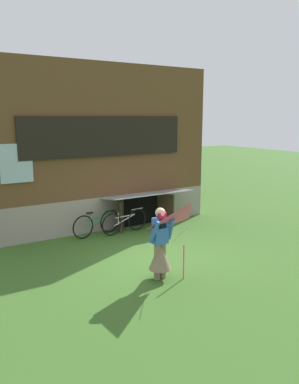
% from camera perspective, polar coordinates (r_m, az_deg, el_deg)
% --- Properties ---
extents(ground_plane, '(60.00, 60.00, 0.00)m').
position_cam_1_polar(ground_plane, '(10.23, 1.06, -9.81)').
color(ground_plane, '#386023').
extents(log_house, '(7.83, 5.99, 5.34)m').
position_cam_1_polar(log_house, '(14.46, -10.72, 7.02)').
color(log_house, gray).
rests_on(log_house, ground_plane).
extents(person, '(0.61, 0.53, 1.67)m').
position_cam_1_polar(person, '(8.76, 1.61, -8.54)').
color(person, '#7F6B51').
rests_on(person, ground_plane).
extents(kite, '(1.14, 1.12, 1.74)m').
position_cam_1_polar(kite, '(8.34, 6.22, -4.71)').
color(kite, '#E54C7F').
rests_on(kite, ground_plane).
extents(bicycle_silver, '(1.70, 0.23, 0.77)m').
position_cam_1_polar(bicycle_silver, '(12.26, -3.74, -4.42)').
color(bicycle_silver, black).
rests_on(bicycle_silver, ground_plane).
extents(bicycle_green, '(1.72, 0.36, 0.79)m').
position_cam_1_polar(bicycle_green, '(12.08, -7.90, -4.70)').
color(bicycle_green, black).
rests_on(bicycle_green, ground_plane).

